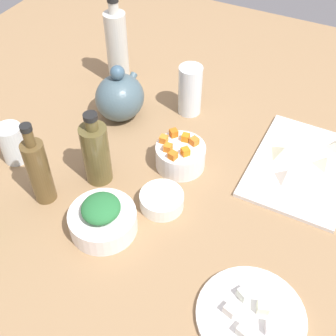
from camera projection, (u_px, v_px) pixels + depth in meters
tabletop at (168, 187)px, 107.22cm from camera, size 190.00×190.00×3.00cm
cutting_board at (301, 167)px, 109.09cm from camera, size 32.93×23.76×1.00cm
plate_tofu at (251, 316)px, 81.90cm from camera, size 20.53×20.53×1.20cm
bowl_greens at (103, 221)px, 94.86cm from camera, size 14.66×14.66×5.09cm
bowl_carrots at (179, 156)px, 108.33cm from camera, size 12.22×12.22×6.02cm
bowl_small_side at (162, 200)px, 99.91cm from camera, size 10.05×10.05×3.61cm
teapot at (120, 97)px, 119.32cm from camera, size 15.61×12.99×16.08cm
bottle_1 at (39, 170)px, 96.61cm from camera, size 4.98×4.98×21.69cm
bottle_2 at (96, 153)px, 101.44cm from camera, size 6.37×6.37×19.48cm
bottle_3 at (117, 47)px, 127.61cm from camera, size 6.28×6.28×26.36cm
drinking_glass_0 at (13, 143)px, 108.38cm from camera, size 6.25×6.25×10.13cm
drinking_glass_1 at (190, 90)px, 120.28cm from camera, size 6.47×6.47×14.30cm
carrot_cube_0 at (184, 137)px, 107.26cm from camera, size 2.02×2.02×1.80cm
carrot_cube_1 at (168, 148)px, 104.60cm from camera, size 1.94×1.94×1.80cm
carrot_cube_2 at (185, 152)px, 103.66cm from camera, size 2.53×2.53×1.80cm
carrot_cube_3 at (174, 133)px, 108.29cm from camera, size 2.54×2.54×1.80cm
carrot_cube_4 at (164, 139)px, 106.70cm from camera, size 1.93×1.93×1.80cm
carrot_cube_5 at (194, 141)px, 106.18cm from camera, size 2.36×2.36×1.80cm
carrot_cube_6 at (173, 156)px, 102.71cm from camera, size 2.14×2.14×1.80cm
chopped_greens_mound at (101, 208)px, 91.71cm from camera, size 10.46×10.21×3.72cm
tofu_cube_0 at (263, 307)px, 81.31cm from camera, size 2.80×2.80×2.20cm
tofu_cube_1 at (244, 331)px, 78.21cm from camera, size 2.70×2.70×2.20cm
tofu_cube_2 at (244, 293)px, 83.23cm from camera, size 3.00×3.00×2.20cm
tofu_cube_3 at (231, 310)px, 80.97cm from camera, size 2.73×2.73×2.20cm
tofu_cube_4 at (272, 328)px, 78.57cm from camera, size 2.85×2.85×2.20cm
dumpling_0 at (284, 151)px, 110.41cm from camera, size 7.65×7.75×2.61cm
dumpling_1 at (287, 174)px, 104.86cm from camera, size 5.06×4.74×2.72cm
dumpling_2 at (326, 161)px, 107.79cm from camera, size 4.91×5.47×2.85cm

